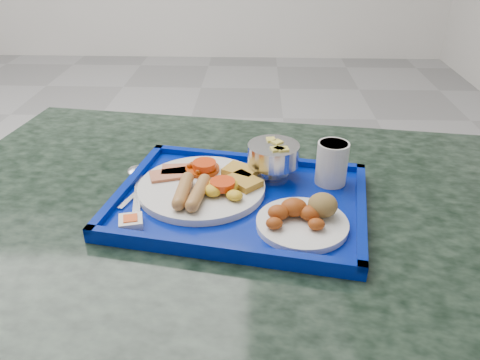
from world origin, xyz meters
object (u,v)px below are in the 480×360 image
at_px(table, 243,288).
at_px(fruit_bowl, 274,155).
at_px(tray, 240,201).
at_px(juice_cup, 332,162).
at_px(bread_plate, 304,217).
at_px(main_plate, 205,185).

bearing_deg(table, fruit_bowl, 58.60).
distance_m(tray, juice_cup, 0.20).
height_order(tray, fruit_bowl, fruit_bowl).
bearing_deg(bread_plate, tray, 144.34).
xyz_separation_m(tray, main_plate, (-0.07, 0.03, 0.02)).
xyz_separation_m(table, main_plate, (-0.07, 0.03, 0.23)).
bearing_deg(main_plate, tray, -20.73).
bearing_deg(tray, juice_cup, 21.37).
height_order(main_plate, fruit_bowl, fruit_bowl).
bearing_deg(tray, table, -10.13).
xyz_separation_m(fruit_bowl, juice_cup, (0.11, -0.02, -0.00)).
distance_m(bread_plate, fruit_bowl, 0.18).
distance_m(bread_plate, juice_cup, 0.16).
height_order(table, fruit_bowl, fruit_bowl).
bearing_deg(main_plate, juice_cup, 10.17).
bearing_deg(fruit_bowl, juice_cup, -11.81).
height_order(main_plate, bread_plate, bread_plate).
xyz_separation_m(table, juice_cup, (0.17, 0.07, 0.26)).
xyz_separation_m(tray, fruit_bowl, (0.06, 0.09, 0.05)).
relative_size(main_plate, fruit_bowl, 2.37).
bearing_deg(tray, main_plate, 159.27).
distance_m(main_plate, fruit_bowl, 0.15).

